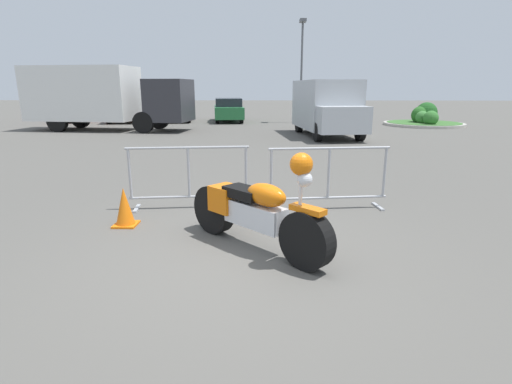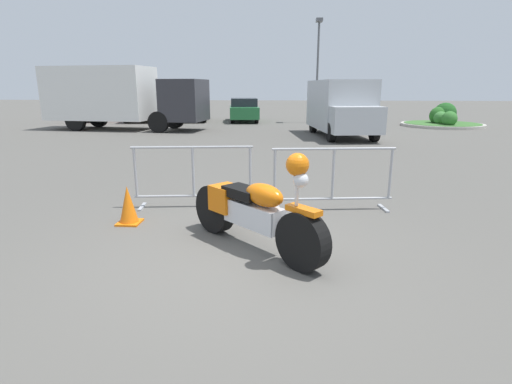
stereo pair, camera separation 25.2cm
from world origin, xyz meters
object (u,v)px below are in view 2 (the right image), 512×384
crowd_barrier_near (193,176)px  street_lamp (318,56)px  parked_car_white (144,108)px  crowd_barrier_far (333,178)px  delivery_van (341,106)px  parked_car_green (244,110)px  parked_car_red (97,108)px  box_truck (118,95)px  pedestrian (173,109)px  motorcycle (254,211)px  parked_car_silver (194,109)px  traffic_cone (128,205)px

crowd_barrier_near → street_lamp: (3.25, 17.26, 3.16)m
parked_car_white → crowd_barrier_far: bearing=-159.3°
crowd_barrier_near → delivery_van: 11.46m
delivery_van → parked_car_green: (-4.87, 7.11, -0.54)m
parked_car_red → parked_car_white: 3.10m
parked_car_red → crowd_barrier_near: bearing=-157.9°
box_truck → pedestrian: size_ratio=4.67×
motorcycle → parked_car_silver: (-5.31, 19.86, 0.18)m
traffic_cone → street_lamp: size_ratio=0.10×
parked_car_white → delivery_van: bearing=-130.0°
parked_car_silver → pedestrian: (-0.27, -3.70, 0.23)m
box_truck → parked_car_silver: size_ratio=1.87×
box_truck → pedestrian: (2.23, 1.69, -0.72)m
pedestrian → motorcycle: bearing=46.6°
parked_car_green → box_truck: bearing=125.3°
pedestrian → parked_car_silver: bearing=-156.7°
parked_car_white → street_lamp: 10.89m
parked_car_red → street_lamp: (13.56, -0.81, 2.98)m
parked_car_white → traffic_cone: bearing=-168.7°
crowd_barrier_near → parked_car_red: parked_car_red is taller
delivery_van → pedestrian: size_ratio=3.10×
pedestrian → crowd_barrier_far: bearing=52.7°
crowd_barrier_near → parked_car_silver: 18.56m
motorcycle → parked_car_silver: size_ratio=0.44×
crowd_barrier_far → box_truck: size_ratio=0.26×
crowd_barrier_far → parked_car_white: (-9.59, 17.79, 0.21)m
traffic_cone → street_lamp: street_lamp is taller
crowd_barrier_far → parked_car_green: parked_car_green is taller
traffic_cone → parked_car_silver: bearing=99.9°
delivery_van → parked_car_green: size_ratio=1.23×
delivery_van → pedestrian: 9.00m
crowd_barrier_far → parked_car_silver: size_ratio=0.48×
crowd_barrier_near → pedestrian: pedestrian is taller
parked_car_green → street_lamp: street_lamp is taller
pedestrian → street_lamp: bearing=138.0°
crowd_barrier_near → motorcycle: bearing=-56.0°
parked_car_red → parked_car_green: (9.27, -0.18, -0.03)m
delivery_van → crowd_barrier_far: bearing=-16.1°
crowd_barrier_far → box_truck: (-9.00, 12.70, 1.08)m
parked_car_silver → box_truck: bearing=147.6°
motorcycle → crowd_barrier_far: (1.18, 1.76, 0.04)m
delivery_van → parked_car_white: 13.10m
box_truck → traffic_cone: bearing=-60.5°
crowd_barrier_near → crowd_barrier_far: bearing=0.0°
parked_car_white → traffic_cone: 19.81m
crowd_barrier_far → parked_car_silver: bearing=109.8°
crowd_barrier_near → box_truck: size_ratio=0.26×
parked_car_green → pedestrian: (-3.37, -3.50, 0.22)m
crowd_barrier_near → delivery_van: bearing=70.4°
traffic_cone → pedestrian: bearing=103.2°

